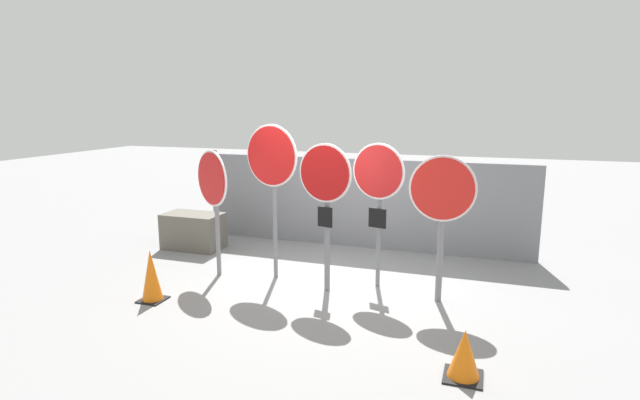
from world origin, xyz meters
name	(u,v)px	position (x,y,z in m)	size (l,w,h in m)	color
ground_plane	(326,283)	(0.00, 0.00, 0.00)	(40.00, 40.00, 0.00)	gray
fence_back	(361,203)	(0.00, 2.11, 0.85)	(6.35, 0.12, 1.70)	slate
stop_sign_0	(213,187)	(-1.78, -0.24, 1.45)	(0.76, 0.47, 2.01)	slate
stop_sign_1	(272,165)	(-0.85, -0.06, 1.79)	(0.93, 0.27, 2.42)	slate
stop_sign_2	(326,190)	(0.10, -0.34, 1.51)	(0.82, 0.22, 2.18)	slate
stop_sign_3	(378,184)	(0.76, 0.08, 1.57)	(0.80, 0.23, 2.17)	slate
stop_sign_4	(442,202)	(1.70, -0.23, 1.43)	(0.89, 0.14, 2.05)	slate
traffic_cone_0	(151,276)	(-2.09, -1.44, 0.36)	(0.35, 0.35, 0.73)	black
traffic_cone_1	(464,354)	(2.15, -2.13, 0.25)	(0.39, 0.39, 0.51)	black
storage_crate	(193,231)	(-2.98, 0.98, 0.34)	(1.10, 0.63, 0.67)	#605B51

